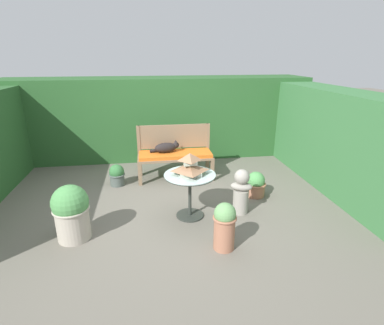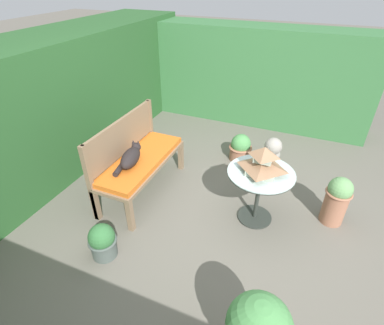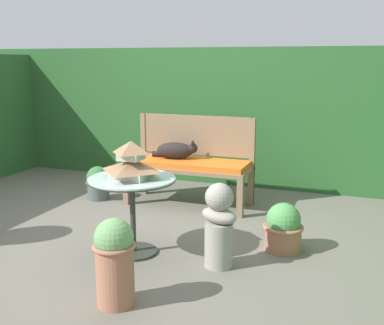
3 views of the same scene
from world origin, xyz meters
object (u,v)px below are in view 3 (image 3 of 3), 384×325
object	(u,v)px
potted_plant_table_near	(283,228)
garden_bench	(188,167)
pagoda_birdhouse	(131,162)
potted_plant_bench_left	(98,183)
potted_plant_path_edge	(115,260)
cat	(176,150)
patio_table	(132,194)
garden_bust	(219,225)

from	to	relation	value
potted_plant_table_near	garden_bench	bearing A→B (deg)	142.34
pagoda_birdhouse	potted_plant_bench_left	size ratio (longest dim) A/B	1.02
potted_plant_path_edge	potted_plant_bench_left	bearing A→B (deg)	124.04
cat	potted_plant_bench_left	world-z (taller)	cat
cat	potted_plant_table_near	distance (m)	1.68
cat	garden_bench	bearing A→B (deg)	-23.56
garden_bench	potted_plant_path_edge	size ratio (longest dim) A/B	2.31
patio_table	garden_bust	size ratio (longest dim) A/B	1.07
garden_bench	potted_plant_bench_left	bearing A→B (deg)	-171.15
garden_bench	garden_bust	distance (m)	1.60
pagoda_birdhouse	potted_plant_table_near	distance (m)	1.34
potted_plant_path_edge	potted_plant_bench_left	size ratio (longest dim) A/B	1.54
garden_bust	garden_bench	bearing A→B (deg)	140.32
pagoda_birdhouse	potted_plant_table_near	world-z (taller)	pagoda_birdhouse
patio_table	potted_plant_path_edge	size ratio (longest dim) A/B	1.21
garden_bust	potted_plant_bench_left	bearing A→B (deg)	166.61
garden_bench	patio_table	xyz separation A→B (m)	(0.06, -1.39, 0.08)
garden_bust	potted_plant_table_near	size ratio (longest dim) A/B	1.63
pagoda_birdhouse	potted_plant_path_edge	bearing A→B (deg)	-70.28
garden_bench	garden_bust	bearing A→B (deg)	-60.74
garden_bust	potted_plant_table_near	xyz separation A→B (m)	(0.40, 0.48, -0.14)
cat	potted_plant_bench_left	xyz separation A→B (m)	(-0.86, -0.19, -0.39)
pagoda_birdhouse	potted_plant_path_edge	xyz separation A→B (m)	(0.28, -0.79, -0.44)
garden_bust	potted_plant_path_edge	xyz separation A→B (m)	(-0.44, -0.78, -0.02)
cat	potted_plant_path_edge	size ratio (longest dim) A/B	0.91
pagoda_birdhouse	patio_table	bearing A→B (deg)	90.00
potted_plant_path_edge	potted_plant_bench_left	world-z (taller)	potted_plant_path_edge
cat	garden_bust	xyz separation A→B (m)	(0.93, -1.43, -0.25)
potted_plant_table_near	potted_plant_bench_left	distance (m)	2.32
garden_bust	patio_table	bearing A→B (deg)	-159.26
cat	potted_plant_path_edge	bearing A→B (deg)	-88.62
cat	pagoda_birdhouse	size ratio (longest dim) A/B	1.39
garden_bench	cat	xyz separation A→B (m)	(-0.15, 0.03, 0.16)
patio_table	potted_plant_path_edge	bearing A→B (deg)	-70.28
potted_plant_bench_left	pagoda_birdhouse	bearing A→B (deg)	-48.71
cat	garden_bust	world-z (taller)	cat
garden_bench	patio_table	distance (m)	1.39
cat	pagoda_birdhouse	distance (m)	1.45
cat	potted_plant_table_near	xyz separation A→B (m)	(1.33, -0.94, -0.39)
potted_plant_table_near	potted_plant_bench_left	bearing A→B (deg)	161.15
garden_bench	potted_plant_path_edge	distance (m)	2.20
potted_plant_bench_left	garden_bust	bearing A→B (deg)	-34.44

